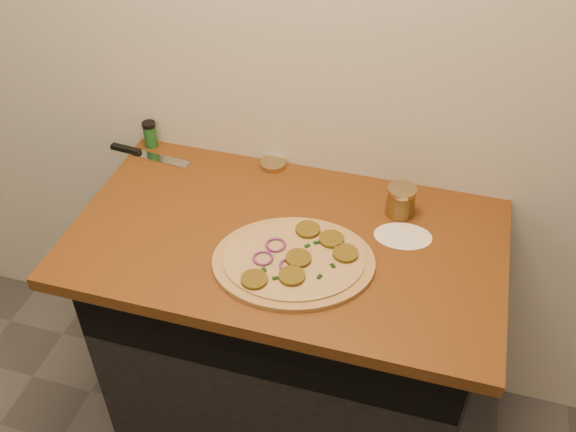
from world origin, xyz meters
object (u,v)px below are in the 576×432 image
(pizza, at_px, (294,260))
(salsa_jar, at_px, (401,201))
(spice_shaker, at_px, (150,134))
(chefs_knife, at_px, (142,154))

(pizza, relative_size, salsa_jar, 5.63)
(salsa_jar, xyz_separation_m, spice_shaker, (-0.84, 0.12, -0.00))
(chefs_knife, distance_m, salsa_jar, 0.85)
(pizza, distance_m, salsa_jar, 0.37)
(salsa_jar, bearing_deg, spice_shaker, 171.85)
(pizza, distance_m, spice_shaker, 0.72)
(salsa_jar, relative_size, spice_shaker, 1.03)
(pizza, xyz_separation_m, salsa_jar, (0.24, 0.28, 0.04))
(chefs_knife, height_order, salsa_jar, salsa_jar)
(chefs_knife, height_order, spice_shaker, spice_shaker)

